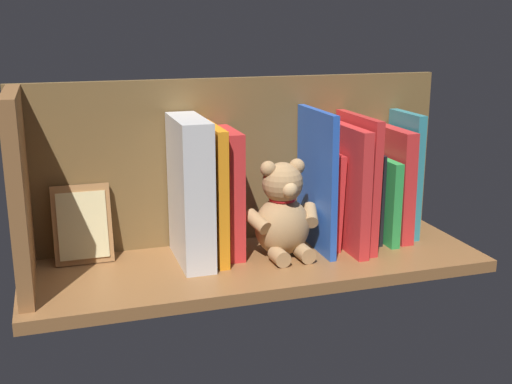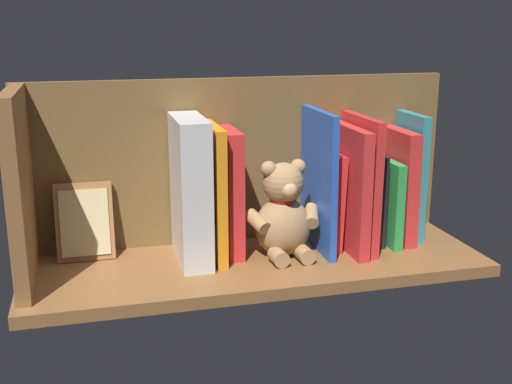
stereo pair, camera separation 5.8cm
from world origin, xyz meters
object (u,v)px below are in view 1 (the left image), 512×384
at_px(teddy_bear, 283,214).
at_px(picture_frame_leaning, 82,224).
at_px(book_0, 404,174).
at_px(dictionary_thick_white, 190,191).

xyz_separation_m(teddy_bear, picture_frame_leaning, (0.36, -0.08, -0.01)).
height_order(teddy_bear, picture_frame_leaning, teddy_bear).
bearing_deg(picture_frame_leaning, book_0, 177.15).
height_order(teddy_bear, dictionary_thick_white, dictionary_thick_white).
bearing_deg(teddy_bear, dictionary_thick_white, -11.02).
distance_m(book_0, picture_frame_leaning, 0.64).
relative_size(book_0, picture_frame_leaning, 1.75).
relative_size(book_0, teddy_bear, 1.38).
bearing_deg(book_0, teddy_bear, 9.59).
xyz_separation_m(dictionary_thick_white, picture_frame_leaning, (0.19, -0.06, -0.06)).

